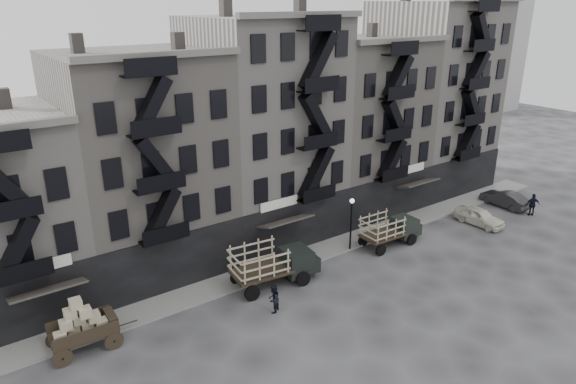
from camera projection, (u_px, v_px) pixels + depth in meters
ground at (343, 275)px, 35.90m from camera, size 140.00×140.00×0.00m
sidewalk at (310, 254)px, 38.72m from camera, size 55.00×2.50×0.15m
building_midwest at (143, 164)px, 35.29m from camera, size 10.00×11.35×16.20m
building_center at (264, 130)px, 40.39m from camera, size 10.00×11.35×18.20m
building_mideast at (357, 125)px, 46.20m from camera, size 10.00×11.35×16.20m
building_east at (432, 97)px, 51.13m from camera, size 10.00×11.35×19.20m
lamp_post at (351, 217)px, 38.54m from camera, size 0.36×0.36×4.28m
wagon at (80, 321)px, 27.70m from camera, size 3.79×2.14×3.14m
stake_truck_west at (273, 261)px, 34.22m from camera, size 6.26×3.09×3.03m
stake_truck_east at (390, 227)px, 39.92m from camera, size 5.34×2.36×2.64m
car_east at (479, 216)px, 43.85m from camera, size 1.97×4.41×1.47m
car_far at (505, 199)px, 47.72m from camera, size 1.67×4.56×1.49m
pedestrian_mid at (273, 299)px, 31.39m from camera, size 1.13×1.08×1.84m
policeman at (533, 205)px, 45.60m from camera, size 1.26×1.12×2.05m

